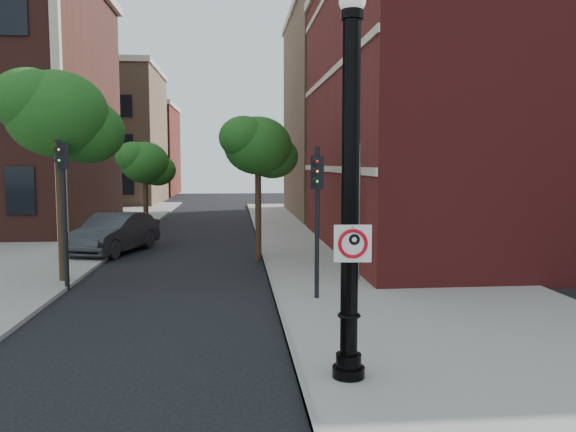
{
  "coord_description": "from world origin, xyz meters",
  "views": [
    {
      "loc": [
        0.96,
        -9.64,
        3.76
      ],
      "look_at": [
        2.06,
        2.0,
        2.65
      ],
      "focal_mm": 35.0,
      "sensor_mm": 36.0,
      "label": 1
    }
  ],
  "objects": [
    {
      "name": "ground",
      "position": [
        0.0,
        0.0,
        0.0
      ],
      "size": [
        120.0,
        120.0,
        0.0
      ],
      "primitive_type": "plane",
      "color": "black",
      "rests_on": "ground"
    },
    {
      "name": "sidewalk_right",
      "position": [
        6.0,
        10.0,
        0.06
      ],
      "size": [
        8.0,
        60.0,
        0.12
      ],
      "primitive_type": "cube",
      "color": "gray",
      "rests_on": "ground"
    },
    {
      "name": "sidewalk_left",
      "position": [
        -9.0,
        18.0,
        0.06
      ],
      "size": [
        10.0,
        50.0,
        0.12
      ],
      "primitive_type": "cube",
      "color": "gray",
      "rests_on": "ground"
    },
    {
      "name": "curb_edge",
      "position": [
        2.05,
        10.0,
        0.07
      ],
      "size": [
        0.1,
        60.0,
        0.14
      ],
      "primitive_type": "cube",
      "color": "gray",
      "rests_on": "ground"
    },
    {
      "name": "bg_building_tan_a",
      "position": [
        -12.0,
        44.0,
        6.0
      ],
      "size": [
        12.0,
        12.0,
        12.0
      ],
      "primitive_type": "cube",
      "color": "#956E51",
      "rests_on": "ground"
    },
    {
      "name": "bg_building_red",
      "position": [
        -12.0,
        58.0,
        5.0
      ],
      "size": [
        12.0,
        12.0,
        10.0
      ],
      "primitive_type": "cube",
      "color": "maroon",
      "rests_on": "ground"
    },
    {
      "name": "bg_building_tan_b",
      "position": [
        16.0,
        30.0,
        7.0
      ],
      "size": [
        22.0,
        14.0,
        14.0
      ],
      "primitive_type": "cube",
      "color": "#956E51",
      "rests_on": "ground"
    },
    {
      "name": "lamppost",
      "position": [
        2.86,
        -0.5,
        3.03
      ],
      "size": [
        0.56,
        0.56,
        6.57
      ],
      "color": "black",
      "rests_on": "ground"
    },
    {
      "name": "no_parking_sign",
      "position": [
        2.88,
        -0.66,
        2.45
      ],
      "size": [
        0.62,
        0.1,
        0.62
      ],
      "rotation": [
        0.0,
        0.0,
        -0.08
      ],
      "color": "white",
      "rests_on": "ground"
    },
    {
      "name": "parked_car",
      "position": [
        -4.07,
        14.14,
        0.84
      ],
      "size": [
        3.19,
        5.39,
        1.68
      ],
      "primitive_type": "imported",
      "rotation": [
        0.0,
        0.0,
        -0.3
      ],
      "color": "#2B2B2F",
      "rests_on": "ground"
    },
    {
      "name": "traffic_signal_left",
      "position": [
        -4.02,
        7.23,
        3.31
      ],
      "size": [
        0.39,
        0.43,
        4.91
      ],
      "rotation": [
        0.0,
        0.0,
        0.35
      ],
      "color": "black",
      "rests_on": "ground"
    },
    {
      "name": "traffic_signal_right",
      "position": [
        3.13,
        5.13,
        2.83
      ],
      "size": [
        0.34,
        0.37,
        4.2
      ],
      "rotation": [
        0.0,
        0.0,
        0.42
      ],
      "color": "black",
      "rests_on": "ground"
    },
    {
      "name": "utility_pole",
      "position": [
        4.8,
        7.48,
        2.18
      ],
      "size": [
        0.09,
        0.09,
        4.36
      ],
      "primitive_type": "cylinder",
      "color": "#999999",
      "rests_on": "ground"
    },
    {
      "name": "street_tree_a",
      "position": [
        -4.34,
        8.18,
        5.17
      ],
      "size": [
        3.63,
        3.28,
        6.54
      ],
      "color": "#302013",
      "rests_on": "ground"
    },
    {
      "name": "street_tree_b",
      "position": [
        -3.1,
        16.57,
        3.72
      ],
      "size": [
        2.62,
        2.37,
        4.71
      ],
      "color": "#302013",
      "rests_on": "ground"
    },
    {
      "name": "street_tree_c",
      "position": [
        1.87,
        11.85,
        4.35
      ],
      "size": [
        3.06,
        2.76,
        5.51
      ],
      "color": "#302013",
      "rests_on": "ground"
    }
  ]
}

